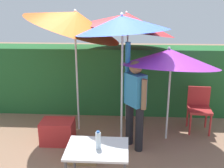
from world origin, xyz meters
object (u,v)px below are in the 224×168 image
Objects in this scene: umbrella_rainbow at (170,58)px; umbrella_yellow at (75,20)px; umbrella_orange at (122,24)px; cooler_box at (58,132)px; crate_cardboard at (83,152)px; person_vendor at (135,99)px; folding_table at (97,154)px; bottle_water at (98,140)px; umbrella_navy at (127,22)px; chair_plastic at (199,106)px.

umbrella_yellow reaches higher than umbrella_rainbow.
cooler_box is (-1.17, 0.03, -1.97)m from umbrella_orange.
cooler_box is at bearing 135.71° from crate_cardboard.
umbrella_rainbow reaches higher than crate_cardboard.
cooler_box is (-1.41, 0.07, -0.71)m from person_vendor.
person_vendor reaches higher than cooler_box.
folding_table reaches higher than cooler_box.
cooler_box is at bearing -115.19° from umbrella_yellow.
cooler_box is 2.49× the size of bottle_water.
umbrella_rainbow is 1.25m from umbrella_navy.
umbrella_navy is at bearing 82.01° from folding_table.
bottle_water reaches higher than folding_table.
umbrella_orange is 3.04× the size of folding_table.
umbrella_orange is 10.14× the size of bottle_water.
cooler_box is (-0.29, -0.62, -1.97)m from umbrella_yellow.
umbrella_navy reaches higher than crate_cardboard.
umbrella_rainbow is 3.18× the size of cooler_box.
umbrella_orange is at bearing -93.89° from umbrella_navy.
cooler_box is 1.27× the size of crate_cardboard.
umbrella_orange is 2.40m from chair_plastic.
person_vendor is at bearing 68.89° from folding_table.
umbrella_yellow is (-0.88, 0.64, 0.01)m from umbrella_orange.
folding_table is (-0.35, -2.51, -1.47)m from umbrella_navy.
cooler_box is 0.75× the size of folding_table.
umbrella_yellow reaches higher than chair_plastic.
person_vendor is 1.45m from folding_table.
umbrella_orange is 0.97× the size of umbrella_navy.
person_vendor is at bearing -82.25° from umbrella_navy.
umbrella_orange is at bearing 40.82° from crate_cardboard.
folding_table is (-1.12, -1.68, -0.92)m from umbrella_rainbow.
umbrella_yellow is at bearing 106.79° from folding_table.
umbrella_yellow is at bearing -178.39° from chair_plastic.
folding_table reaches higher than crate_cardboard.
cooler_box is (-1.25, -1.11, -1.91)m from umbrella_navy.
chair_plastic is 1.11× the size of folding_table.
cooler_box reaches higher than crate_cardboard.
umbrella_rainbow is 0.78× the size of umbrella_orange.
person_vendor is (0.24, -0.04, -1.26)m from umbrella_orange.
bottle_water is at bearing -17.68° from folding_table.
person_vendor reaches higher than crate_cardboard.
umbrella_navy is at bearing 86.11° from umbrella_orange.
umbrella_orange is at bearing 78.68° from folding_table.
folding_table is (-0.27, -1.37, -1.53)m from umbrella_orange.
person_vendor is at bearing -31.55° from umbrella_yellow.
umbrella_rainbow is 1.86m from umbrella_yellow.
folding_table is at bearing -131.28° from chair_plastic.
umbrella_yellow is at bearing 107.16° from bottle_water.
crate_cardboard is (-2.16, -1.24, -0.37)m from chair_plastic.
umbrella_navy is 2.68m from crate_cardboard.
chair_plastic is at bearing 29.78° from crate_cardboard.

